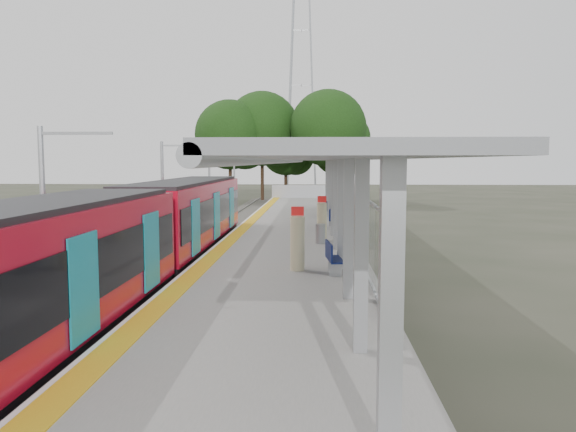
% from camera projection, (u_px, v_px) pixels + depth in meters
% --- Properties ---
extents(trackbed, '(3.00, 70.00, 0.24)m').
position_uv_depth(trackbed, '(204.00, 247.00, 28.52)').
color(trackbed, '#59544C').
rests_on(trackbed, ground).
extents(platform, '(6.00, 50.00, 1.00)m').
position_uv_depth(platform, '(292.00, 240.00, 28.26)').
color(platform, gray).
rests_on(platform, ground).
extents(tactile_strip, '(0.60, 50.00, 0.02)m').
position_uv_depth(tactile_strip, '(242.00, 229.00, 28.34)').
color(tactile_strip, gold).
rests_on(tactile_strip, platform).
extents(end_fence, '(6.00, 0.10, 1.20)m').
position_uv_depth(end_fence, '(304.00, 191.00, 52.95)').
color(end_fence, '#9EA0A5').
rests_on(end_fence, platform).
extents(train, '(2.74, 27.60, 3.62)m').
position_uv_depth(train, '(134.00, 238.00, 17.54)').
color(train, black).
rests_on(train, ground).
extents(canopy, '(3.27, 38.00, 3.66)m').
position_uv_depth(canopy, '(326.00, 167.00, 24.03)').
color(canopy, '#9EA0A5').
rests_on(canopy, platform).
extents(pylon, '(8.00, 4.00, 38.00)m').
position_uv_depth(pylon, '(301.00, 58.00, 79.19)').
color(pylon, '#9EA0A5').
rests_on(pylon, ground).
extents(tree_cluster, '(18.10, 13.13, 11.95)m').
position_uv_depth(tree_cluster, '(285.00, 135.00, 59.99)').
color(tree_cluster, '#382316').
rests_on(tree_cluster, ground).
extents(catenary_masts, '(2.08, 48.16, 5.40)m').
position_uv_depth(catenary_masts, '(164.00, 193.00, 27.34)').
color(catenary_masts, '#9EA0A5').
rests_on(catenary_masts, ground).
extents(bench_near, '(0.58, 1.44, 0.96)m').
position_uv_depth(bench_near, '(332.00, 257.00, 17.34)').
color(bench_near, navy).
rests_on(bench_near, platform).
extents(bench_mid, '(0.76, 1.58, 1.04)m').
position_uv_depth(bench_mid, '(334.00, 218.00, 28.90)').
color(bench_mid, navy).
rests_on(bench_mid, platform).
extents(bench_far, '(0.96, 1.54, 1.01)m').
position_uv_depth(bench_far, '(332.00, 208.00, 34.69)').
color(bench_far, navy).
rests_on(bench_far, platform).
extents(info_pillar_near, '(0.46, 0.46, 2.03)m').
position_uv_depth(info_pillar_near, '(297.00, 243.00, 17.72)').
color(info_pillar_near, beige).
rests_on(info_pillar_near, platform).
extents(info_pillar_far, '(0.44, 0.44, 1.94)m').
position_uv_depth(info_pillar_far, '(322.00, 221.00, 24.41)').
color(info_pillar_far, beige).
rests_on(info_pillar_far, platform).
extents(litter_bin, '(0.47, 0.47, 0.83)m').
position_uv_depth(litter_bin, '(320.00, 234.00, 23.56)').
color(litter_bin, '#9EA0A5').
rests_on(litter_bin, platform).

